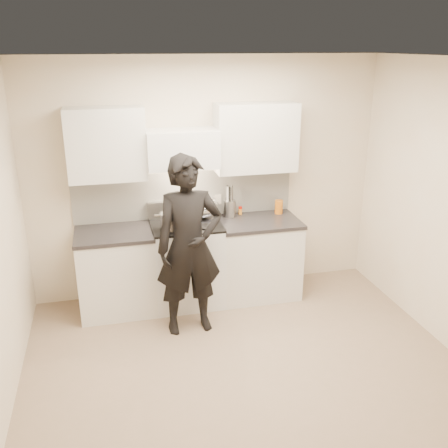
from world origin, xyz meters
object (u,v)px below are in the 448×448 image
object	(u,v)px
stove	(187,263)
utensil_crock	(229,207)
person	(189,246)
counter_right	(257,257)
wok	(201,208)

from	to	relation	value
stove	utensil_crock	bearing A→B (deg)	19.19
stove	person	xyz separation A→B (m)	(-0.07, -0.58, 0.44)
stove	counter_right	xyz separation A→B (m)	(0.83, 0.00, -0.01)
person	wok	bearing A→B (deg)	66.08
wok	person	size ratio (longest dim) A/B	0.26
wok	person	bearing A→B (deg)	-110.15
counter_right	person	distance (m)	1.16
stove	wok	bearing A→B (deg)	35.90
utensil_crock	person	distance (m)	0.99
wok	counter_right	bearing A→B (deg)	-12.90
utensil_crock	person	xyz separation A→B (m)	(-0.61, -0.77, -0.12)
counter_right	utensil_crock	bearing A→B (deg)	147.18
stove	person	distance (m)	0.73
stove	utensil_crock	world-z (taller)	utensil_crock
stove	counter_right	distance (m)	0.83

